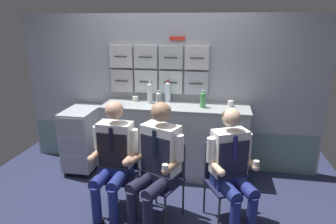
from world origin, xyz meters
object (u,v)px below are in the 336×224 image
(service_trolley, at_px, (83,137))
(crew_member_left, at_px, (113,156))
(coffee_cup_spare, at_px, (135,99))
(crew_member_near_trolley, at_px, (233,165))
(water_bottle_short, at_px, (159,100))
(crew_member_center, at_px, (157,159))
(folding_chair_near_trolley, at_px, (224,173))
(folding_chair_center, at_px, (165,171))
(folding_chair_left, at_px, (120,164))

(service_trolley, bearing_deg, crew_member_left, -49.17)
(crew_member_left, height_order, coffee_cup_spare, crew_member_left)
(crew_member_near_trolley, xyz_separation_m, water_bottle_short, (-0.91, 0.81, 0.42))
(crew_member_center, relative_size, crew_member_near_trolley, 1.04)
(crew_member_left, relative_size, folding_chair_near_trolley, 1.52)
(folding_chair_center, distance_m, water_bottle_short, 0.97)
(folding_chair_left, relative_size, folding_chair_center, 1.00)
(folding_chair_left, height_order, folding_chair_center, same)
(folding_chair_center, relative_size, crew_member_center, 0.64)
(folding_chair_left, height_order, crew_member_center, crew_member_center)
(folding_chair_left, distance_m, folding_chair_center, 0.53)
(service_trolley, xyz_separation_m, folding_chair_near_trolley, (1.96, -0.76, 0.03))
(folding_chair_center, relative_size, folding_chair_near_trolley, 1.00)
(crew_member_center, distance_m, coffee_cup_spare, 1.35)
(folding_chair_center, height_order, crew_member_near_trolley, crew_member_near_trolley)
(service_trolley, bearing_deg, crew_member_near_trolley, -24.00)
(crew_member_left, xyz_separation_m, coffee_cup_spare, (-0.07, 1.14, 0.33))
(folding_chair_center, bearing_deg, coffee_cup_spare, 120.43)
(folding_chair_left, bearing_deg, folding_chair_center, -7.09)
(crew_member_left, distance_m, folding_chair_center, 0.58)
(folding_chair_left, relative_size, crew_member_left, 0.66)
(crew_member_near_trolley, height_order, coffee_cup_spare, crew_member_near_trolley)
(folding_chair_near_trolley, relative_size, coffee_cup_spare, 11.08)
(crew_member_near_trolley, bearing_deg, folding_chair_center, 173.96)
(folding_chair_left, distance_m, coffee_cup_spare, 1.11)
(folding_chair_left, distance_m, crew_member_left, 0.24)
(service_trolley, height_order, folding_chair_near_trolley, service_trolley)
(folding_chair_left, bearing_deg, crew_member_left, -92.81)
(service_trolley, relative_size, folding_chair_near_trolley, 1.07)
(crew_member_left, relative_size, water_bottle_short, 5.32)
(service_trolley, distance_m, water_bottle_short, 1.28)
(crew_member_near_trolley, bearing_deg, folding_chair_left, 173.51)
(folding_chair_center, xyz_separation_m, coffee_cup_spare, (-0.61, 1.04, 0.51))
(folding_chair_near_trolley, bearing_deg, crew_member_center, -162.53)
(crew_member_left, relative_size, folding_chair_center, 1.52)
(folding_chair_left, relative_size, folding_chair_near_trolley, 1.00)
(folding_chair_near_trolley, bearing_deg, folding_chair_center, -173.58)
(crew_member_near_trolley, bearing_deg, service_trolley, 156.00)
(service_trolley, height_order, crew_member_near_trolley, crew_member_near_trolley)
(service_trolley, relative_size, coffee_cup_spare, 11.85)
(folding_chair_left, xyz_separation_m, folding_chair_near_trolley, (1.15, 0.00, 0.00))
(water_bottle_short, bearing_deg, crew_member_left, -111.05)
(crew_member_left, height_order, crew_member_near_trolley, crew_member_left)
(water_bottle_short, bearing_deg, coffee_cup_spare, 142.26)
(folding_chair_left, bearing_deg, folding_chair_near_trolley, 0.21)
(folding_chair_center, height_order, water_bottle_short, water_bottle_short)
(coffee_cup_spare, bearing_deg, folding_chair_near_trolley, -38.22)
(service_trolley, height_order, folding_chair_left, service_trolley)
(crew_member_center, relative_size, coffee_cup_spare, 17.23)
(crew_member_left, bearing_deg, service_trolley, 130.83)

